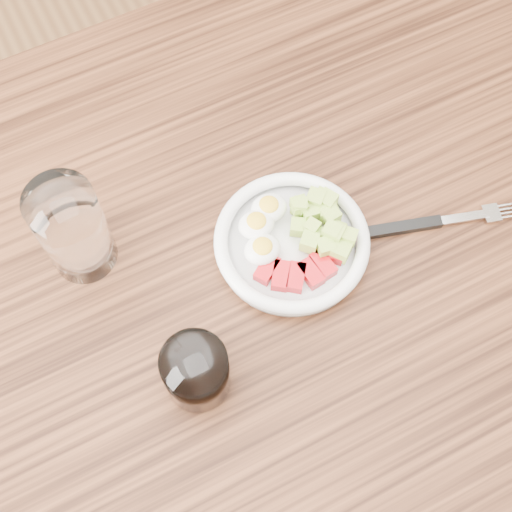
{
  "coord_description": "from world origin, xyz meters",
  "views": [
    {
      "loc": [
        -0.17,
        -0.3,
        1.56
      ],
      "look_at": [
        -0.01,
        0.01,
        0.8
      ],
      "focal_mm": 50.0,
      "sensor_mm": 36.0,
      "label": 1
    }
  ],
  "objects": [
    {
      "name": "fork",
      "position": [
        0.2,
        -0.03,
        0.77
      ],
      "size": [
        0.21,
        0.08,
        0.01
      ],
      "color": "black",
      "rests_on": "dining_table"
    },
    {
      "name": "dining_table",
      "position": [
        0.0,
        0.0,
        0.67
      ],
      "size": [
        1.5,
        0.9,
        0.77
      ],
      "color": "brown",
      "rests_on": "ground"
    },
    {
      "name": "coffee_glass",
      "position": [
        -0.13,
        -0.09,
        0.81
      ],
      "size": [
        0.07,
        0.07,
        0.08
      ],
      "color": "white",
      "rests_on": "dining_table"
    },
    {
      "name": "bowl",
      "position": [
        0.04,
        0.01,
        0.79
      ],
      "size": [
        0.19,
        0.19,
        0.05
      ],
      "color": "white",
      "rests_on": "dining_table"
    },
    {
      "name": "water_glass",
      "position": [
        -0.19,
        0.12,
        0.84
      ],
      "size": [
        0.08,
        0.08,
        0.14
      ],
      "primitive_type": "cylinder",
      "color": "white",
      "rests_on": "dining_table"
    },
    {
      "name": "ground",
      "position": [
        0.0,
        0.0,
        0.0
      ],
      "size": [
        4.0,
        4.0,
        0.0
      ],
      "primitive_type": "plane",
      "color": "brown",
      "rests_on": "ground"
    }
  ]
}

